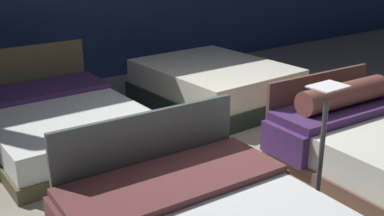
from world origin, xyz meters
TOP-DOWN VIEW (x-y plane):
  - ground_plane at (0.00, 0.00)m, footprint 18.00×18.00m
  - bed_2 at (-1.12, 1.67)m, footprint 1.65×2.14m
  - bed_3 at (1.05, 1.66)m, footprint 1.66×2.01m
  - price_sign at (0.00, -0.97)m, footprint 0.28×0.24m

SIDE VIEW (x-z plane):
  - ground_plane at x=0.00m, z-range -0.02..0.00m
  - bed_2 at x=-1.12m, z-range -0.23..0.66m
  - bed_3 at x=1.05m, z-range 0.00..0.54m
  - price_sign at x=0.00m, z-range -0.12..0.95m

